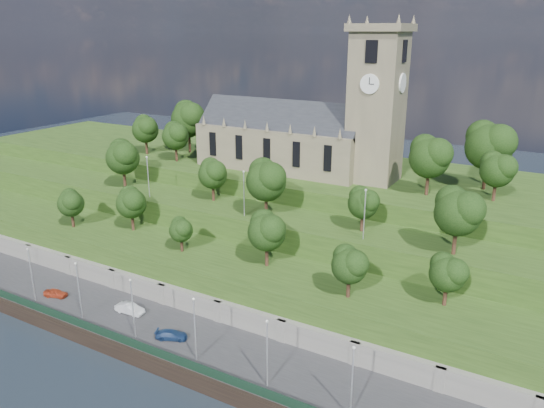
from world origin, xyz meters
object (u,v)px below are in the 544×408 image
Objects in this scene: church at (306,131)px; car_right at (171,335)px; car_middle at (130,309)px; car_left at (56,293)px.

church reaches higher than car_right.
car_middle is 1.06× the size of car_right.
car_left is (-21.01, -41.25, -19.91)m from church.
car_right is at bearing -87.80° from church.
car_left is at bearing 65.23° from car_right.
car_middle is at bearing -97.90° from car_left.
car_left is at bearing 94.32° from car_middle.
church is 46.01m from car_right.
church is 8.81× the size of car_middle.
car_middle reaches higher than car_left.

